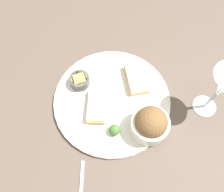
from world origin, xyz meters
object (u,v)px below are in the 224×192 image
at_px(cheese_toast_far, 97,106).
at_px(wine_glass, 224,85).
at_px(sauce_ramekin, 80,80).
at_px(cheese_toast_near, 136,78).
at_px(salad_bowl, 150,124).

distance_m(cheese_toast_far, wine_glass, 0.33).
xyz_separation_m(sauce_ramekin, cheese_toast_near, (0.02, -0.17, -0.00)).
bearing_deg(sauce_ramekin, cheese_toast_far, -143.40).
height_order(sauce_ramekin, wine_glass, wine_glass).
distance_m(salad_bowl, sauce_ramekin, 0.24).
relative_size(salad_bowl, sauce_ramekin, 1.69).
bearing_deg(cheese_toast_far, sauce_ramekin, 36.60).
bearing_deg(salad_bowl, wine_glass, -62.63).
xyz_separation_m(salad_bowl, wine_glass, (0.09, -0.17, 0.07)).
xyz_separation_m(sauce_ramekin, wine_glass, (-0.04, -0.37, 0.10)).
height_order(cheese_toast_near, cheese_toast_far, same).
relative_size(sauce_ramekin, cheese_toast_near, 0.52).
relative_size(salad_bowl, cheese_toast_near, 0.88).
bearing_deg(cheese_toast_near, salad_bowl, -166.63).
xyz_separation_m(salad_bowl, sauce_ramekin, (0.13, 0.20, -0.02)).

